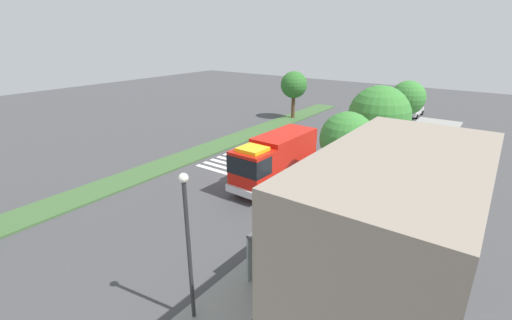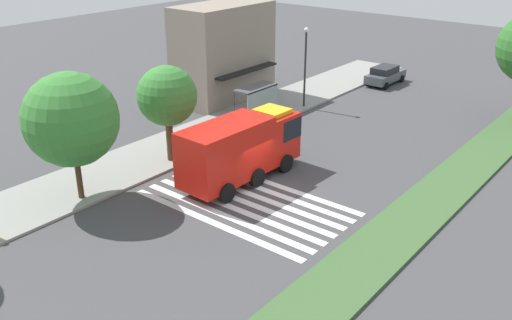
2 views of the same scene
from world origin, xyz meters
TOP-DOWN VIEW (x-y plane):
  - ground_plane at (0.00, 0.00)m, footprint 120.00×120.00m
  - sidewalk at (0.00, 8.75)m, footprint 60.00×5.09m
  - median_strip at (0.00, -7.71)m, footprint 60.00×3.00m
  - crosswalk at (-2.02, 0.00)m, footprint 5.85×11.17m
  - fire_truck at (0.20, 2.08)m, footprint 8.30×3.03m
  - parked_car_west at (-30.52, 5.01)m, footprint 4.60×2.13m
  - parked_car_mid at (-24.11, 5.00)m, footprint 4.38×2.03m
  - bus_stop_shelter at (8.67, 7.66)m, footprint 3.50×1.40m
  - bench_near_shelter at (4.67, 7.66)m, footprint 1.60×0.50m
  - street_lamp at (13.33, 6.81)m, footprint 0.36×0.36m
  - storefront_building at (11.17, 13.40)m, footprint 8.44×5.02m
  - sidewalk_tree_far_west at (-16.34, 7.21)m, footprint 3.41×3.41m
  - sidewalk_tree_west at (-7.34, 7.21)m, footprint 4.92×4.92m
  - sidewalk_tree_center at (-0.75, 7.21)m, footprint 3.63×3.63m
  - median_tree_far_west at (-19.52, -7.71)m, footprint 3.46×3.46m
  - fire_hydrant at (-12.42, 6.71)m, footprint 0.28×0.28m

SIDE VIEW (x-z plane):
  - ground_plane at x=0.00m, z-range 0.00..0.00m
  - crosswalk at x=-2.02m, z-range 0.00..0.01m
  - sidewalk at x=0.00m, z-range 0.00..0.14m
  - median_strip at x=0.00m, z-range 0.00..0.14m
  - fire_hydrant at x=-12.42m, z-range 0.14..0.84m
  - bench_near_shelter at x=4.67m, z-range 0.14..1.04m
  - parked_car_mid at x=-24.11m, z-range 0.03..1.63m
  - parked_car_west at x=-30.52m, z-range 0.02..1.71m
  - bus_stop_shelter at x=8.67m, z-range 0.66..3.12m
  - fire_truck at x=0.20m, z-range 0.22..3.95m
  - street_lamp at x=13.33m, z-range 0.70..6.94m
  - storefront_building at x=11.17m, z-range 0.00..7.79m
  - sidewalk_tree_center at x=-0.75m, z-range 1.27..7.23m
  - median_tree_far_west at x=-19.52m, z-range 1.41..7.49m
  - sidewalk_tree_west at x=-7.34m, z-range 1.13..8.05m
  - sidewalk_tree_far_west at x=-16.34m, z-range 1.56..7.90m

